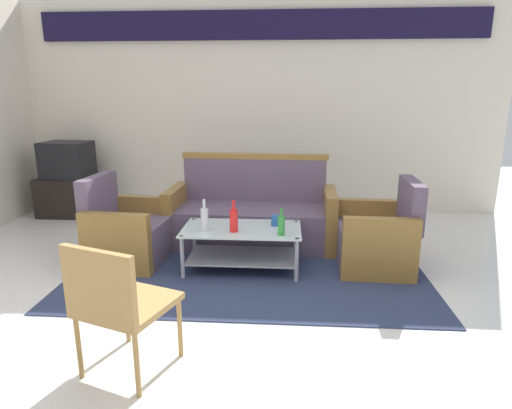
{
  "coord_description": "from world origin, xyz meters",
  "views": [
    {
      "loc": [
        0.36,
        -3.0,
        1.65
      ],
      "look_at": [
        0.1,
        0.8,
        0.65
      ],
      "focal_mm": 30.47,
      "sensor_mm": 36.0,
      "label": 1
    }
  ],
  "objects_px": {
    "couch": "(252,216)",
    "bottle_green": "(281,225)",
    "armchair_right": "(378,239)",
    "cup": "(275,220)",
    "television": "(67,160)",
    "armchair_left": "(127,234)",
    "coffee_table": "(242,242)",
    "bottle_clear": "(205,219)",
    "bottle_red": "(234,220)",
    "wicker_chair": "(117,299)",
    "tv_stand": "(71,196)"
  },
  "relations": [
    {
      "from": "couch",
      "to": "television",
      "type": "distance_m",
      "value": 2.77
    },
    {
      "from": "bottle_red",
      "to": "bottle_green",
      "type": "distance_m",
      "value": 0.44
    },
    {
      "from": "armchair_right",
      "to": "coffee_table",
      "type": "height_order",
      "value": "armchair_right"
    },
    {
      "from": "tv_stand",
      "to": "bottle_red",
      "type": "bearing_deg",
      "value": -36.58
    },
    {
      "from": "coffee_table",
      "to": "television",
      "type": "height_order",
      "value": "television"
    },
    {
      "from": "bottle_green",
      "to": "cup",
      "type": "relative_size",
      "value": 2.44
    },
    {
      "from": "coffee_table",
      "to": "television",
      "type": "bearing_deg",
      "value": 145.67
    },
    {
      "from": "armchair_right",
      "to": "coffee_table",
      "type": "distance_m",
      "value": 1.29
    },
    {
      "from": "bottle_clear",
      "to": "bottle_green",
      "type": "height_order",
      "value": "bottle_clear"
    },
    {
      "from": "armchair_left",
      "to": "coffee_table",
      "type": "height_order",
      "value": "armchair_left"
    },
    {
      "from": "couch",
      "to": "armchair_right",
      "type": "xyz_separation_m",
      "value": [
        1.25,
        -0.6,
        -0.03
      ]
    },
    {
      "from": "couch",
      "to": "bottle_green",
      "type": "xyz_separation_m",
      "value": [
        0.33,
        -0.9,
        0.19
      ]
    },
    {
      "from": "armchair_left",
      "to": "couch",
      "type": "bearing_deg",
      "value": 121.81
    },
    {
      "from": "bottle_clear",
      "to": "cup",
      "type": "distance_m",
      "value": 0.67
    },
    {
      "from": "bottle_clear",
      "to": "couch",
      "type": "bearing_deg",
      "value": 65.66
    },
    {
      "from": "bottle_clear",
      "to": "cup",
      "type": "relative_size",
      "value": 2.94
    },
    {
      "from": "coffee_table",
      "to": "tv_stand",
      "type": "bearing_deg",
      "value": 145.71
    },
    {
      "from": "coffee_table",
      "to": "bottle_red",
      "type": "relative_size",
      "value": 3.78
    },
    {
      "from": "armchair_left",
      "to": "cup",
      "type": "bearing_deg",
      "value": 93.85
    },
    {
      "from": "armchair_right",
      "to": "cup",
      "type": "height_order",
      "value": "armchair_right"
    },
    {
      "from": "bottle_green",
      "to": "wicker_chair",
      "type": "xyz_separation_m",
      "value": [
        -0.92,
        -1.47,
        -0.01
      ]
    },
    {
      "from": "armchair_left",
      "to": "wicker_chair",
      "type": "xyz_separation_m",
      "value": [
        0.59,
        -1.76,
        0.21
      ]
    },
    {
      "from": "tv_stand",
      "to": "television",
      "type": "height_order",
      "value": "television"
    },
    {
      "from": "wicker_chair",
      "to": "cup",
      "type": "bearing_deg",
      "value": 83.48
    },
    {
      "from": "bottle_clear",
      "to": "bottle_green",
      "type": "relative_size",
      "value": 1.21
    },
    {
      "from": "couch",
      "to": "wicker_chair",
      "type": "distance_m",
      "value": 2.45
    },
    {
      "from": "coffee_table",
      "to": "cup",
      "type": "distance_m",
      "value": 0.38
    },
    {
      "from": "armchair_left",
      "to": "armchair_right",
      "type": "xyz_separation_m",
      "value": [
        2.43,
        0.01,
        0.0
      ]
    },
    {
      "from": "armchair_right",
      "to": "wicker_chair",
      "type": "height_order",
      "value": "armchair_right"
    },
    {
      "from": "armchair_right",
      "to": "couch",
      "type": "bearing_deg",
      "value": 66.32
    },
    {
      "from": "couch",
      "to": "bottle_clear",
      "type": "relative_size",
      "value": 6.21
    },
    {
      "from": "armchair_left",
      "to": "bottle_green",
      "type": "relative_size",
      "value": 3.49
    },
    {
      "from": "cup",
      "to": "couch",
      "type": "bearing_deg",
      "value": 113.2
    },
    {
      "from": "coffee_table",
      "to": "wicker_chair",
      "type": "height_order",
      "value": "wicker_chair"
    },
    {
      "from": "armchair_right",
      "to": "television",
      "type": "bearing_deg",
      "value": 69.39
    },
    {
      "from": "coffee_table",
      "to": "wicker_chair",
      "type": "bearing_deg",
      "value": -108.59
    },
    {
      "from": "bottle_clear",
      "to": "bottle_green",
      "type": "bearing_deg",
      "value": -6.46
    },
    {
      "from": "bottle_red",
      "to": "television",
      "type": "xyz_separation_m",
      "value": [
        -2.45,
        1.82,
        0.24
      ]
    },
    {
      "from": "wicker_chair",
      "to": "television",
      "type": "bearing_deg",
      "value": 140.07
    },
    {
      "from": "television",
      "to": "wicker_chair",
      "type": "xyz_separation_m",
      "value": [
        1.95,
        -3.35,
        -0.27
      ]
    },
    {
      "from": "bottle_green",
      "to": "wicker_chair",
      "type": "height_order",
      "value": "wicker_chair"
    },
    {
      "from": "bottle_clear",
      "to": "bottle_green",
      "type": "xyz_separation_m",
      "value": [
        0.7,
        -0.08,
        -0.02
      ]
    },
    {
      "from": "armchair_right",
      "to": "cup",
      "type": "bearing_deg",
      "value": 93.73
    },
    {
      "from": "bottle_green",
      "to": "armchair_right",
      "type": "bearing_deg",
      "value": 18.1
    },
    {
      "from": "armchair_left",
      "to": "television",
      "type": "xyz_separation_m",
      "value": [
        -1.36,
        1.59,
        0.47
      ]
    },
    {
      "from": "armchair_right",
      "to": "bottle_red",
      "type": "relative_size",
      "value": 2.92
    },
    {
      "from": "armchair_left",
      "to": "coffee_table",
      "type": "distance_m",
      "value": 1.15
    },
    {
      "from": "bottle_green",
      "to": "television",
      "type": "distance_m",
      "value": 3.45
    },
    {
      "from": "bottle_red",
      "to": "tv_stand",
      "type": "distance_m",
      "value": 3.06
    },
    {
      "from": "television",
      "to": "armchair_right",
      "type": "bearing_deg",
      "value": 161.33
    }
  ]
}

